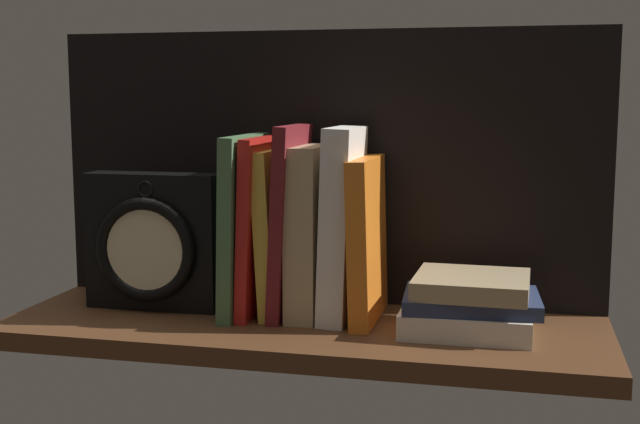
# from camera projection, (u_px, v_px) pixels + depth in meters

# --- Properties ---
(ground_plane) EXTENTS (0.79, 0.27, 0.03)m
(ground_plane) POSITION_uv_depth(u_px,v_px,m) (303.00, 331.00, 1.11)
(ground_plane) COLOR #4C2D19
(back_panel) EXTENTS (0.79, 0.01, 0.39)m
(back_panel) POSITION_uv_depth(u_px,v_px,m) (324.00, 168.00, 1.20)
(back_panel) COLOR black
(back_panel) RESTS_ON ground_plane
(book_green_romantic) EXTENTS (0.03, 0.17, 0.24)m
(book_green_romantic) POSITION_uv_depth(u_px,v_px,m) (244.00, 224.00, 1.15)
(book_green_romantic) COLOR #476B44
(book_green_romantic) RESTS_ON ground_plane
(book_red_requiem) EXTENTS (0.03, 0.15, 0.24)m
(book_red_requiem) POSITION_uv_depth(u_px,v_px,m) (259.00, 226.00, 1.14)
(book_red_requiem) COLOR red
(book_red_requiem) RESTS_ON ground_plane
(book_yellow_seinlanguage) EXTENTS (0.03, 0.12, 0.22)m
(book_yellow_seinlanguage) POSITION_uv_depth(u_px,v_px,m) (274.00, 233.00, 1.14)
(book_yellow_seinlanguage) COLOR gold
(book_yellow_seinlanguage) RESTS_ON ground_plane
(book_maroon_dawkins) EXTENTS (0.03, 0.14, 0.26)m
(book_maroon_dawkins) POSITION_uv_depth(u_px,v_px,m) (290.00, 221.00, 1.13)
(book_maroon_dawkins) COLOR maroon
(book_maroon_dawkins) RESTS_ON ground_plane
(book_tan_shortstories) EXTENTS (0.04, 0.13, 0.23)m
(book_tan_shortstories) POSITION_uv_depth(u_px,v_px,m) (313.00, 232.00, 1.12)
(book_tan_shortstories) COLOR tan
(book_tan_shortstories) RESTS_ON ground_plane
(book_white_catcher) EXTENTS (0.04, 0.13, 0.26)m
(book_white_catcher) POSITION_uv_depth(u_px,v_px,m) (342.00, 224.00, 1.11)
(book_white_catcher) COLOR silver
(book_white_catcher) RESTS_ON ground_plane
(book_orange_pandolfini) EXTENTS (0.03, 0.16, 0.22)m
(book_orange_pandolfini) POSITION_uv_depth(u_px,v_px,m) (367.00, 239.00, 1.11)
(book_orange_pandolfini) COLOR orange
(book_orange_pandolfini) RESTS_ON ground_plane
(framed_clock) EXTENTS (0.19, 0.06, 0.19)m
(framed_clock) POSITION_uv_depth(u_px,v_px,m) (152.00, 243.00, 1.17)
(framed_clock) COLOR black
(framed_clock) RESTS_ON ground_plane
(book_stack_side) EXTENTS (0.18, 0.14, 0.07)m
(book_stack_side) POSITION_uv_depth(u_px,v_px,m) (469.00, 304.00, 1.05)
(book_stack_side) COLOR beige
(book_stack_side) RESTS_ON ground_plane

